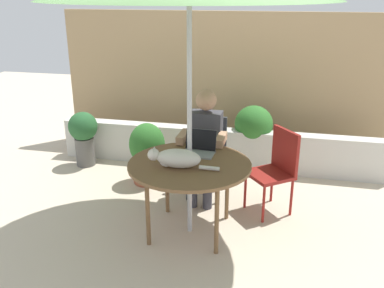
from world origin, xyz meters
The scene contains 12 objects.
ground_plane centered at (0.00, 0.00, 0.00)m, with size 14.00×14.00×0.00m, color beige.
fence_back centered at (0.00, 2.29, 0.97)m, with size 4.69×0.08×1.93m, color tan.
planter_wall_low centered at (0.00, 1.62, 0.26)m, with size 4.22×0.20×0.52m, color beige.
patio_table centered at (0.00, 0.00, 0.66)m, with size 1.13×1.13×0.71m.
chair_occupied centered at (0.00, 0.87, 0.51)m, with size 0.40×0.40×0.88m.
chair_empty centered at (0.77, 0.61, 0.51)m, with size 0.56×0.56×0.88m.
person_seated centered at (0.00, 0.71, 0.68)m, with size 0.48×0.48×1.22m.
laptop centered at (0.03, 0.28, 0.77)m, with size 0.31×0.27×0.21m.
cat centered at (-0.10, -0.11, 0.79)m, with size 0.65×0.21×0.17m.
potted_plant_near_fence centered at (0.44, 1.72, 0.49)m, with size 0.48×0.48×0.82m.
potted_plant_by_chair centered at (-0.74, 0.97, 0.39)m, with size 0.42×0.42×0.74m.
potted_plant_corner centered at (-1.72, 1.29, 0.43)m, with size 0.37×0.37×0.72m.
Camera 1 is at (0.81, -3.49, 2.21)m, focal length 39.73 mm.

